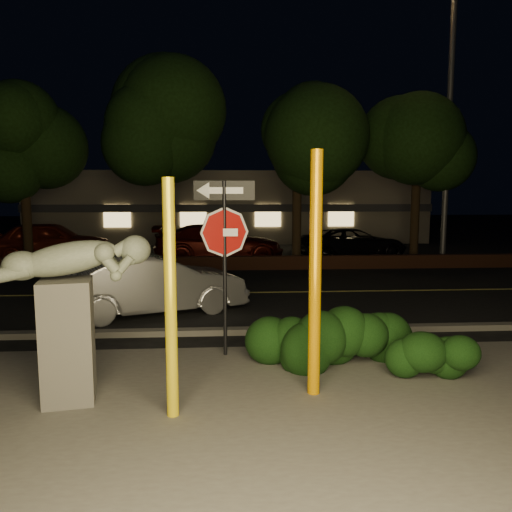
{
  "coord_description": "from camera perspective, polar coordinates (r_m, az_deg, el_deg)",
  "views": [
    {
      "loc": [
        -0.43,
        -6.85,
        2.83
      ],
      "look_at": [
        0.21,
        2.75,
        1.6
      ],
      "focal_mm": 35.0,
      "sensor_mm": 36.0,
      "label": 1
    }
  ],
  "objects": [
    {
      "name": "silver_sedan",
      "position": [
        11.88,
        -11.66,
        -3.17
      ],
      "size": [
        4.53,
        2.96,
        1.41
      ],
      "primitive_type": "imported",
      "rotation": [
        0.0,
        0.0,
        1.95
      ],
      "color": "silver",
      "rests_on": "ground"
    },
    {
      "name": "parking_lot",
      "position": [
        24.02,
        -2.76,
        0.51
      ],
      "size": [
        40.0,
        12.0,
        0.01
      ],
      "primitive_type": "cube",
      "color": "black",
      "rests_on": "ground"
    },
    {
      "name": "parked_car_red",
      "position": [
        22.6,
        -22.48,
        1.63
      ],
      "size": [
        5.04,
        2.54,
        1.65
      ],
      "primitive_type": "imported",
      "rotation": [
        0.0,
        0.0,
        1.7
      ],
      "color": "maroon",
      "rests_on": "ground"
    },
    {
      "name": "tree_far_c",
      "position": [
        20.06,
        4.79,
        15.36
      ],
      "size": [
        4.8,
        4.8,
        7.84
      ],
      "color": "black",
      "rests_on": "ground"
    },
    {
      "name": "lane_marking",
      "position": [
        14.13,
        -2.0,
        -4.2
      ],
      "size": [
        80.0,
        0.12,
        0.0
      ],
      "primitive_type": "cube",
      "color": "gold",
      "rests_on": "road"
    },
    {
      "name": "tree_far_b",
      "position": [
        20.41,
        -9.99,
        16.26
      ],
      "size": [
        5.2,
        5.2,
        8.41
      ],
      "color": "black",
      "rests_on": "ground"
    },
    {
      "name": "curb",
      "position": [
        10.14,
        -1.24,
        -8.57
      ],
      "size": [
        80.0,
        0.25,
        0.12
      ],
      "primitive_type": "cube",
      "color": "#4C4944",
      "rests_on": "ground"
    },
    {
      "name": "signpost",
      "position": [
        8.45,
        -3.62,
        2.66
      ],
      "size": [
        1.03,
        0.11,
        3.02
      ],
      "rotation": [
        0.0,
        0.0,
        -0.05
      ],
      "color": "black",
      "rests_on": "ground"
    },
    {
      "name": "brick_wall",
      "position": [
        18.33,
        -2.43,
        -0.82
      ],
      "size": [
        40.0,
        0.35,
        0.5
      ],
      "primitive_type": "cube",
      "color": "#4B2618",
      "rests_on": "ground"
    },
    {
      "name": "hedge_center",
      "position": [
        8.27,
        5.78,
        -9.11
      ],
      "size": [
        2.11,
        1.44,
        1.0
      ],
      "primitive_type": "ellipsoid",
      "rotation": [
        0.0,
        0.0,
        -0.31
      ],
      "color": "black",
      "rests_on": "ground"
    },
    {
      "name": "streetlight",
      "position": [
        21.3,
        20.69,
        16.91
      ],
      "size": [
        1.66,
        0.48,
        11.03
      ],
      "rotation": [
        0.0,
        0.0,
        0.05
      ],
      "color": "#4B4B50",
      "rests_on": "ground"
    },
    {
      "name": "patio",
      "position": [
        6.5,
        0.4,
        -18.4
      ],
      "size": [
        14.0,
        6.0,
        0.02
      ],
      "primitive_type": "cube",
      "color": "#4C4944",
      "rests_on": "ground"
    },
    {
      "name": "sculpture",
      "position": [
        7.1,
        -20.58,
        -4.87
      ],
      "size": [
        2.12,
        0.91,
        2.26
      ],
      "rotation": [
        0.0,
        0.0,
        0.18
      ],
      "color": "#4C4944",
      "rests_on": "ground"
    },
    {
      "name": "hedge_right",
      "position": [
        8.6,
        12.47,
        -8.46
      ],
      "size": [
        1.65,
        0.97,
        1.04
      ],
      "primitive_type": "ellipsoid",
      "rotation": [
        0.0,
        0.0,
        0.07
      ],
      "color": "black",
      "rests_on": "ground"
    },
    {
      "name": "road",
      "position": [
        14.14,
        -1.99,
        -4.25
      ],
      "size": [
        80.0,
        8.0,
        0.01
      ],
      "primitive_type": "cube",
      "color": "black",
      "rests_on": "ground"
    },
    {
      "name": "parked_car_dark",
      "position": [
        21.86,
        10.96,
        1.44
      ],
      "size": [
        5.08,
        3.16,
        1.31
      ],
      "primitive_type": "imported",
      "rotation": [
        0.0,
        0.0,
        1.79
      ],
      "color": "black",
      "rests_on": "ground"
    },
    {
      "name": "hedge_far_right",
      "position": [
        8.14,
        19.26,
        -10.09
      ],
      "size": [
        1.47,
        1.11,
        0.91
      ],
      "primitive_type": "ellipsoid",
      "rotation": [
        0.0,
        0.0,
        0.24
      ],
      "color": "black",
      "rests_on": "ground"
    },
    {
      "name": "yellow_pole_left",
      "position": [
        6.25,
        -9.74,
        -5.04
      ],
      "size": [
        0.15,
        0.15,
        3.01
      ],
      "primitive_type": "cylinder",
      "color": "yellow",
      "rests_on": "ground"
    },
    {
      "name": "ground",
      "position": [
        17.09,
        -2.32,
        -2.26
      ],
      "size": [
        90.0,
        90.0,
        0.0
      ],
      "primitive_type": "plane",
      "color": "black",
      "rests_on": "ground"
    },
    {
      "name": "tree_far_a",
      "position": [
        21.39,
        -25.24,
        13.34
      ],
      "size": [
        4.6,
        4.6,
        7.43
      ],
      "color": "black",
      "rests_on": "ground"
    },
    {
      "name": "parked_car_darkred",
      "position": [
        20.45,
        -4.28,
        1.47
      ],
      "size": [
        5.43,
        2.52,
        1.54
      ],
      "primitive_type": "imported",
      "rotation": [
        0.0,
        0.0,
        1.64
      ],
      "color": "#410A05",
      "rests_on": "ground"
    },
    {
      "name": "tree_far_d",
      "position": [
        21.81,
        18.08,
        13.74
      ],
      "size": [
        4.4,
        4.4,
        7.42
      ],
      "color": "black",
      "rests_on": "ground"
    },
    {
      "name": "yellow_pole_right",
      "position": [
        6.88,
        6.78,
        -2.22
      ],
      "size": [
        0.17,
        0.17,
        3.4
      ],
      "primitive_type": "cylinder",
      "color": "#E79500",
      "rests_on": "ground"
    },
    {
      "name": "building",
      "position": [
        31.85,
        -3.06,
        5.77
      ],
      "size": [
        22.0,
        10.2,
        4.0
      ],
      "color": "#6D6257",
      "rests_on": "ground"
    }
  ]
}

